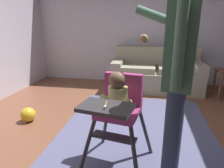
{
  "coord_description": "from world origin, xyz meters",
  "views": [
    {
      "loc": [
        0.38,
        -2.02,
        1.31
      ],
      "look_at": [
        0.06,
        -0.27,
        0.77
      ],
      "focal_mm": 31.62,
      "sensor_mm": 36.0,
      "label": 1
    }
  ],
  "objects_px": {
    "high_chair": "(118,103)",
    "adult_standing": "(178,74)",
    "toy_ball_second": "(173,109)",
    "couch": "(156,73)",
    "toy_ball": "(28,115)"
  },
  "relations": [
    {
      "from": "couch",
      "to": "toy_ball",
      "type": "xyz_separation_m",
      "value": [
        -1.81,
        -1.85,
        -0.23
      ]
    },
    {
      "from": "high_chair",
      "to": "adult_standing",
      "type": "relative_size",
      "value": 0.56
    },
    {
      "from": "high_chair",
      "to": "toy_ball_second",
      "type": "xyz_separation_m",
      "value": [
        0.66,
        1.29,
        -0.56
      ]
    },
    {
      "from": "couch",
      "to": "toy_ball_second",
      "type": "distance_m",
      "value": 1.26
    },
    {
      "from": "couch",
      "to": "high_chair",
      "type": "relative_size",
      "value": 1.9
    },
    {
      "from": "adult_standing",
      "to": "toy_ball_second",
      "type": "relative_size",
      "value": 11.0
    },
    {
      "from": "high_chair",
      "to": "toy_ball",
      "type": "bearing_deg",
      "value": -105.22
    },
    {
      "from": "high_chair",
      "to": "toy_ball_second",
      "type": "distance_m",
      "value": 1.56
    },
    {
      "from": "couch",
      "to": "toy_ball",
      "type": "relative_size",
      "value": 8.83
    },
    {
      "from": "high_chair",
      "to": "adult_standing",
      "type": "distance_m",
      "value": 0.57
    },
    {
      "from": "high_chair",
      "to": "toy_ball",
      "type": "relative_size",
      "value": 4.64
    },
    {
      "from": "couch",
      "to": "toy_ball_second",
      "type": "bearing_deg",
      "value": 10.55
    },
    {
      "from": "couch",
      "to": "high_chair",
      "type": "bearing_deg",
      "value": -9.92
    },
    {
      "from": "high_chair",
      "to": "toy_ball_second",
      "type": "bearing_deg",
      "value": 163.03
    },
    {
      "from": "couch",
      "to": "toy_ball",
      "type": "bearing_deg",
      "value": -44.38
    }
  ]
}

